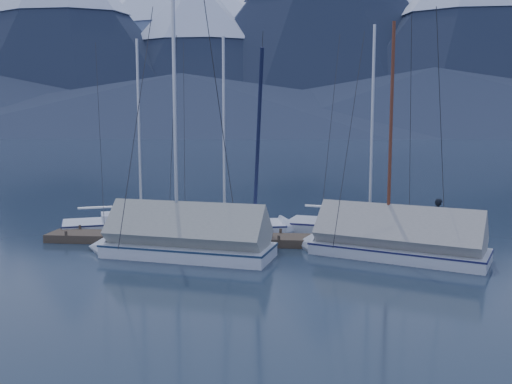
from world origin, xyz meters
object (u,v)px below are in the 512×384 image
(sailboat_open_right, at_px, (381,231))
(sailboat_open_left, at_px, (152,224))
(sailboat_open_mid, at_px, (236,229))
(sailboat_covered_near, at_px, (383,243))
(sailboat_covered_far, at_px, (174,242))
(person, at_px, (438,218))

(sailboat_open_right, bearing_deg, sailboat_open_left, 176.74)
(sailboat_open_mid, distance_m, sailboat_covered_near, 7.34)
(sailboat_covered_far, relative_size, person, 6.44)
(sailboat_covered_near, bearing_deg, sailboat_open_left, 155.59)
(sailboat_open_left, relative_size, person, 5.99)
(sailboat_open_left, xyz_separation_m, sailboat_covered_near, (10.43, -4.74, 0.31))
(sailboat_open_mid, xyz_separation_m, sailboat_covered_near, (6.22, -3.89, 0.31))
(sailboat_open_left, relative_size, sailboat_covered_near, 1.02)
(sailboat_open_mid, relative_size, sailboat_open_right, 0.95)
(sailboat_open_mid, xyz_separation_m, sailboat_open_right, (6.68, 0.22, 0.01))
(sailboat_open_mid, relative_size, sailboat_covered_near, 1.01)
(sailboat_open_left, bearing_deg, sailboat_covered_near, -24.41)
(sailboat_open_left, bearing_deg, sailboat_open_mid, -11.30)
(sailboat_open_left, distance_m, person, 13.23)
(sailboat_open_right, xyz_separation_m, sailboat_covered_far, (-8.44, -4.90, 0.34))
(sailboat_open_right, distance_m, sailboat_covered_far, 9.76)
(sailboat_open_left, relative_size, sailboat_open_mid, 1.01)
(person, bearing_deg, sailboat_open_mid, 52.77)
(sailboat_open_left, height_order, sailboat_open_right, sailboat_open_right)
(sailboat_open_left, distance_m, sailboat_open_right, 10.92)
(sailboat_open_right, distance_m, sailboat_covered_near, 4.15)
(sailboat_open_mid, xyz_separation_m, person, (8.67, -2.00, 0.99))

